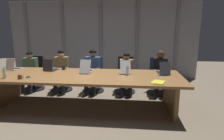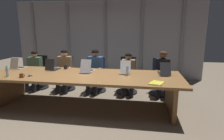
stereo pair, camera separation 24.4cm
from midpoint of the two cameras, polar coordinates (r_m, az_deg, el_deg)
The scene contains 24 objects.
ground_plane at distance 4.51m, azimuth -6.82°, elevation -10.78°, with size 13.48×13.48×0.00m, color #7F705B.
conference_table at distance 4.30m, azimuth -7.03°, elevation -3.17°, with size 4.34×1.40×0.76m.
curtain_backdrop at distance 6.93m, azimuth -0.75°, elevation 9.09°, with size 6.74×0.17×2.75m.
laptop_left_end at distance 5.36m, azimuth -25.21°, elevation 0.97°, with size 0.25×0.40×0.29m.
laptop_left_mid at distance 4.87m, azimuth -16.08°, elevation 0.64°, with size 0.27×0.38×0.29m.
laptop_center at distance 4.52m, azimuth -5.79°, elevation 0.21°, with size 0.25×0.49×0.32m.
laptop_right_mid at distance 4.43m, azimuth 5.65°, elevation -0.05°, with size 0.27×0.51×0.30m.
laptop_right_end at distance 4.43m, azimuth 16.91°, elevation -0.57°, with size 0.26×0.48×0.29m.
office_chair_left_end at distance 6.12m, azimuth -20.17°, elevation -1.65°, with size 0.60×0.60×0.97m.
office_chair_left_mid at distance 5.76m, azimuth -12.79°, elevation -2.01°, with size 0.60×0.61×0.98m.
office_chair_center at distance 5.48m, azimuth -3.55°, elevation -2.54°, with size 0.60×0.60×0.95m.
office_chair_right_mid at distance 5.36m, azimuth 5.85°, elevation -2.79°, with size 0.60×0.60×0.98m.
office_chair_right_end at distance 5.40m, azimuth 15.70°, elevation -3.14°, with size 0.60×0.60×0.97m.
person_left_end at distance 5.93m, azimuth -21.39°, elevation 0.57°, with size 0.41×0.56×1.13m.
person_left_mid at distance 5.52m, azimuth -13.00°, elevation 0.68°, with size 0.42×0.57×1.19m.
person_center at distance 5.26m, azimuth -3.93°, elevation 0.60°, with size 0.44×0.56×1.21m.
person_right_mid at distance 5.13m, azimuth 6.28°, elevation -0.41°, with size 0.38×0.55×1.13m.
person_right_end at distance 5.17m, azimuth 16.30°, elevation -0.23°, with size 0.39×0.56×1.19m.
water_bottle_primary at distance 4.16m, azimuth 6.25°, elevation -0.25°, with size 0.07×0.07×0.23m.
water_bottle_secondary at distance 4.55m, azimuth -27.65°, elevation -0.51°, with size 0.07×0.07×0.23m.
coffee_mug_near at distance 4.35m, azimuth -24.14°, elevation -1.53°, with size 0.12×0.08×0.09m.
coffee_mug_far at distance 4.91m, azimuth -12.42°, elevation 0.83°, with size 0.13×0.08×0.10m.
conference_mic_left_side at distance 4.41m, azimuth -22.04°, elevation -1.53°, with size 0.11×0.11×0.04m, color black.
spiral_notepad at distance 3.67m, azimuth 15.14°, elevation -3.85°, with size 0.32×0.37×0.03m.
Camera 2 is at (1.28, -3.97, 1.76)m, focal length 30.39 mm.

